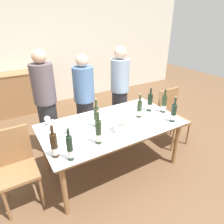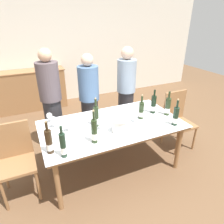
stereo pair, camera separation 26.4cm
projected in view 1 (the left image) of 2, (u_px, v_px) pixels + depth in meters
name	position (u px, v px, depth m)	size (l,w,h in m)	color
ground_plane	(112.00, 166.00, 3.05)	(12.00, 12.00, 0.00)	brown
back_wall	(47.00, 47.00, 4.75)	(8.00, 0.10, 2.80)	silver
sideboard_cabinet	(17.00, 94.00, 4.52)	(1.63, 0.46, 0.94)	#996B42
dining_table	(112.00, 128.00, 2.75)	(1.90, 1.04, 0.74)	#996B42
ice_bucket	(122.00, 125.00, 2.51)	(0.20, 0.20, 0.17)	white
wine_bottle_0	(139.00, 109.00, 2.86)	(0.07, 0.07, 0.36)	#28381E
wine_bottle_1	(150.00, 103.00, 3.04)	(0.08, 0.08, 0.37)	black
wine_bottle_2	(70.00, 149.00, 2.00)	(0.07, 0.07, 0.36)	#1E3323
wine_bottle_3	(99.00, 133.00, 2.26)	(0.07, 0.07, 0.41)	#28381E
wine_bottle_4	(54.00, 146.00, 2.04)	(0.07, 0.07, 0.39)	#332314
wine_bottle_5	(97.00, 118.00, 2.60)	(0.07, 0.07, 0.40)	#28381E
wine_bottle_6	(173.00, 113.00, 2.73)	(0.07, 0.07, 0.38)	#1E3323
wine_bottle_7	(164.00, 104.00, 3.00)	(0.08, 0.08, 0.37)	#28381E
wine_glass_0	(53.00, 123.00, 2.51)	(0.08, 0.08, 0.16)	white
wine_glass_1	(135.00, 114.00, 2.76)	(0.08, 0.08, 0.15)	white
wine_glass_2	(47.00, 119.00, 2.64)	(0.08, 0.08, 0.14)	white
wine_glass_3	(69.00, 126.00, 2.45)	(0.09, 0.09, 0.15)	white
wine_glass_4	(101.00, 123.00, 2.52)	(0.08, 0.08, 0.15)	white
chair_left_end	(16.00, 163.00, 2.30)	(0.42, 0.42, 0.94)	#996B42
chair_right_end	(171.00, 114.00, 3.46)	(0.42, 0.42, 0.95)	#996B42
person_host	(46.00, 105.00, 3.04)	(0.33, 0.33, 1.66)	#2D2D33
person_guest_left	(85.00, 103.00, 3.28)	(0.33, 0.33, 1.56)	#2D2D33
person_guest_right	(120.00, 92.00, 3.63)	(0.33, 0.33, 1.62)	#2D2D33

